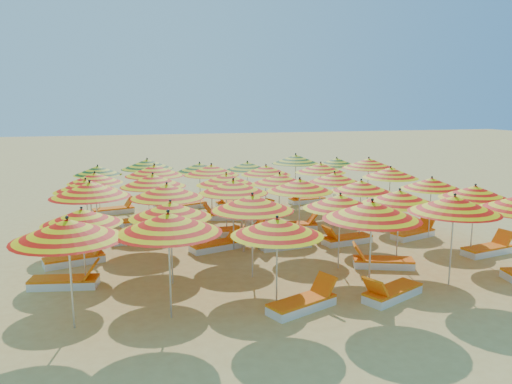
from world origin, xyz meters
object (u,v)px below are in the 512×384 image
umbrella_1 (168,223)px  lounger_7 (217,245)px  umbrella_11 (475,192)px  lounger_23 (306,200)px  umbrella_19 (153,180)px  umbrella_24 (95,178)px  umbrella_3 (372,210)px  lounger_16 (143,220)px  lounger_0 (303,303)px  umbrella_10 (399,197)px  umbrella_30 (98,170)px  lounger_1 (391,293)px  lounger_18 (255,214)px  umbrella_20 (226,179)px  umbrella_25 (154,170)px  lounger_15 (377,220)px  lounger_5 (488,249)px  umbrella_9 (340,202)px  beachgoer_a (249,228)px  lounger_19 (377,206)px  umbrella_16 (361,186)px  umbrella_32 (200,167)px  lounger_9 (346,239)px  lounger_10 (414,233)px  umbrella_31 (147,164)px  umbrella_4 (454,204)px  umbrella_6 (82,216)px  umbrella_26 (211,170)px  umbrella_34 (296,159)px  lounger_22 (234,203)px  lounger_8 (284,243)px  umbrella_33 (247,166)px  umbrella_29 (369,163)px  lounger_3 (66,282)px  umbrella_14 (233,187)px  umbrella_7 (170,210)px  umbrella_21 (279,179)px  umbrella_18 (86,185)px  lounger_11 (73,239)px  umbrella_17 (432,183)px  umbrella_35 (337,162)px  umbrella_15 (300,185)px  lounger_20 (114,210)px  lounger_13 (244,230)px  lounger_6 (76,259)px  lounger_12 (140,238)px  lounger_17 (224,216)px  umbrella_28 (321,168)px  umbrella_13 (167,191)px  umbrella_0 (68,230)px  umbrella_8 (252,203)px

umbrella_1 → lounger_7: bearing=67.8°
umbrella_11 → lounger_23: (-2.02, 9.05, -1.84)m
umbrella_19 → umbrella_24: size_ratio=1.12×
umbrella_3 → lounger_16: size_ratio=1.37×
lounger_0 → umbrella_10: bearing=10.0°
umbrella_30 → lounger_1: size_ratio=1.20×
umbrella_19 → lounger_18: (4.27, 2.40, -1.94)m
umbrella_20 → umbrella_25: bearing=135.9°
lounger_15 → lounger_5: bearing=-95.9°
umbrella_9 → beachgoer_a: size_ratio=1.79×
lounger_19 → umbrella_16: bearing=-137.3°
lounger_0 → lounger_5: 7.55m
umbrella_1 → umbrella_32: (2.45, 11.30, -0.29)m
umbrella_16 → lounger_9: 1.87m
umbrella_20 → lounger_10: bearing=-19.5°
umbrella_31 → lounger_0: umbrella_31 is taller
umbrella_32 → umbrella_1: bearing=-102.2°
umbrella_4 → lounger_19: 9.58m
umbrella_6 → umbrella_26: bearing=55.3°
umbrella_3 → umbrella_34: (2.22, 11.50, -0.09)m
lounger_15 → lounger_22: same height
lounger_1 → lounger_8: bearing=-101.1°
umbrella_33 → umbrella_29: bearing=-25.7°
lounger_3 → umbrella_34: bearing=53.7°
umbrella_10 → umbrella_14: size_ratio=1.04×
umbrella_1 → umbrella_6: (-1.93, 2.45, -0.28)m
umbrella_7 → umbrella_21: bearing=46.3°
umbrella_14 → lounger_5: bearing=-18.6°
lounger_0 → beachgoer_a: 4.81m
umbrella_25 → lounger_7: umbrella_25 is taller
umbrella_18 → lounger_11: 1.89m
umbrella_17 → lounger_10: umbrella_17 is taller
umbrella_10 → umbrella_35: bearing=76.4°
umbrella_15 → umbrella_26: bearing=116.7°
umbrella_31 → lounger_20: bearing=-179.2°
lounger_3 → lounger_13: bearing=45.4°
umbrella_24 → lounger_6: (-0.45, -4.41, -1.76)m
umbrella_35 → lounger_23: umbrella_35 is taller
umbrella_35 → lounger_12: size_ratio=1.23×
umbrella_26 → beachgoer_a: (0.37, -4.50, -1.29)m
umbrella_26 → lounger_17: umbrella_26 is taller
umbrella_28 → lounger_22: size_ratio=1.47×
umbrella_32 → lounger_5: size_ratio=1.38×
umbrella_13 → umbrella_7: bearing=-93.1°
lounger_15 → umbrella_0: bearing=-171.6°
umbrella_1 → umbrella_15: bearing=44.6°
umbrella_7 → umbrella_30: (-2.13, 9.30, -0.12)m
umbrella_19 → umbrella_28: size_ratio=1.14×
umbrella_8 → lounger_19: size_ratio=1.51×
umbrella_0 → lounger_22: (6.04, 11.31, -1.99)m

